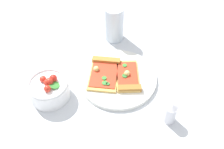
% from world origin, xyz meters
% --- Properties ---
extents(ground_plane, '(2.40, 2.40, 0.00)m').
position_xyz_m(ground_plane, '(0.00, 0.00, 0.00)').
color(ground_plane, silver).
rests_on(ground_plane, ground).
extents(plate, '(0.26, 0.26, 0.01)m').
position_xyz_m(plate, '(-0.02, -0.02, 0.01)').
color(plate, silver).
rests_on(plate, ground_plane).
extents(pizza_slice_near, '(0.10, 0.15, 0.03)m').
position_xyz_m(pizza_slice_near, '(0.01, -0.04, 0.02)').
color(pizza_slice_near, '#E5B256').
rests_on(pizza_slice_near, plate).
extents(pizza_slice_far, '(0.14, 0.17, 0.02)m').
position_xyz_m(pizza_slice_far, '(-0.06, 0.01, 0.02)').
color(pizza_slice_far, '#E5B256').
rests_on(pizza_slice_far, plate).
extents(salad_bowl, '(0.13, 0.13, 0.08)m').
position_xyz_m(salad_bowl, '(-0.24, -0.03, 0.03)').
color(salad_bowl, white).
rests_on(salad_bowl, ground_plane).
extents(soda_glass, '(0.07, 0.07, 0.14)m').
position_xyz_m(soda_glass, '(0.03, 0.18, 0.06)').
color(soda_glass, silver).
rests_on(soda_glass, ground_plane).
extents(pepper_shaker, '(0.04, 0.04, 0.08)m').
position_xyz_m(pepper_shaker, '(0.08, -0.22, 0.04)').
color(pepper_shaker, silver).
rests_on(pepper_shaker, ground_plane).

